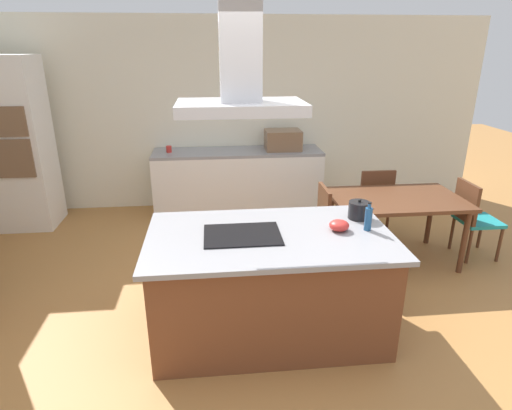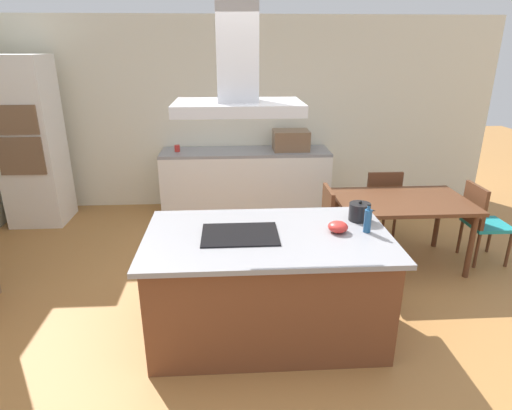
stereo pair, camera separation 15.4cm
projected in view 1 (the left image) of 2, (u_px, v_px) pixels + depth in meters
ground at (252, 251)px, 5.08m from camera, size 16.00×16.00×0.00m
wall_back at (240, 115)px, 6.24m from camera, size 7.20×0.10×2.70m
kitchen_island at (269, 283)px, 3.52m from camera, size 1.94×1.13×0.90m
cooktop at (242, 235)px, 3.34m from camera, size 0.60×0.44×0.01m
tea_kettle at (359, 210)px, 3.65m from camera, size 0.23×0.18×0.18m
olive_oil_bottle at (368, 218)px, 3.41m from camera, size 0.06×0.06×0.24m
mixing_bowl at (339, 225)px, 3.42m from camera, size 0.16×0.16×0.09m
back_counter at (238, 181)px, 6.20m from camera, size 2.39×0.62×0.90m
countertop_microwave at (283, 140)px, 6.06m from camera, size 0.50×0.38×0.28m
coffee_mug_red at (169, 149)px, 5.94m from camera, size 0.08×0.08×0.09m
wall_oven_stack at (19, 145)px, 5.48m from camera, size 0.70×0.66×2.20m
dining_table at (396, 205)px, 4.66m from camera, size 1.40×0.90×0.75m
chair_at_left_end at (314, 221)px, 4.63m from camera, size 0.42×0.42×0.89m
chair_facing_back_wall at (373, 198)px, 5.34m from camera, size 0.42×0.42×0.89m
chair_at_right_end at (473, 215)px, 4.81m from camera, size 0.42×0.42×0.89m
range_hood at (240, 76)px, 2.92m from camera, size 0.90×0.55×0.78m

